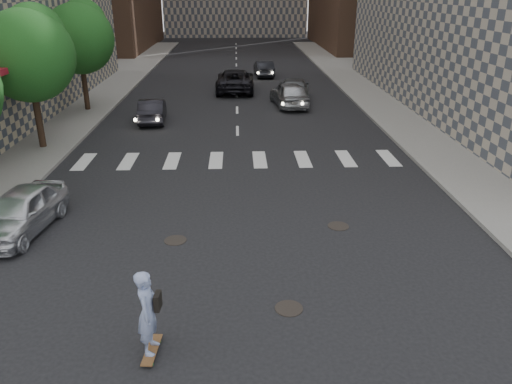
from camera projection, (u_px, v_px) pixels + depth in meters
ground at (239, 259)px, 14.59m from camera, size 160.00×160.00×0.00m
sidewalk_left at (15, 107)px, 32.51m from camera, size 13.00×80.00×0.15m
sidewalk_right at (452, 104)px, 33.55m from camera, size 13.00×80.00×0.15m
tree_b at (29, 51)px, 22.76m from camera, size 4.20×4.20×6.60m
tree_c at (80, 35)px, 30.15m from camera, size 4.20×4.20×6.60m
manhole_a at (289, 308)px, 12.32m from camera, size 0.70×0.70×0.02m
manhole_b at (175, 240)px, 15.62m from camera, size 0.70×0.70×0.02m
manhole_c at (338, 226)px, 16.55m from camera, size 0.70×0.70×0.02m
skateboarder at (148, 312)px, 10.42m from camera, size 0.54×1.04×2.04m
silver_sedan at (20, 211)px, 15.97m from camera, size 2.23×4.34×1.41m
traffic_car_a at (152, 110)px, 29.19m from camera, size 1.73×4.16×1.34m
traffic_car_b at (294, 89)px, 34.77m from camera, size 2.68×5.38×1.50m
traffic_car_c at (235, 80)px, 37.60m from camera, size 2.84×5.97×1.64m
traffic_car_d at (289, 94)px, 32.87m from camera, size 2.52×5.00×1.63m
traffic_car_e at (264, 68)px, 43.97m from camera, size 1.71×4.25×1.37m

